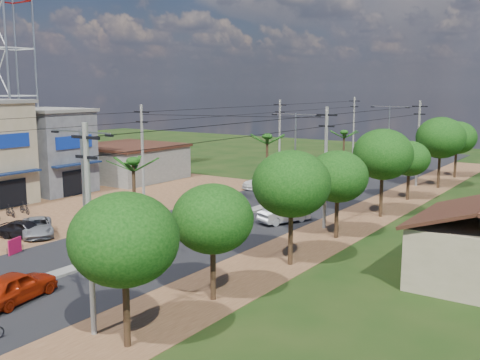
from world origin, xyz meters
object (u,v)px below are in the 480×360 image
object	(u,v)px
car_white_far	(264,182)
car_parked_dark	(24,230)
roadside_sign	(15,246)
car_red_near	(15,287)
car_silver_mid	(284,214)
car_parked_silver	(38,227)

from	to	relation	value
car_white_far	car_parked_dark	bearing A→B (deg)	-74.61
car_white_far	car_parked_dark	xyz separation A→B (m)	(-3.36, -25.85, -0.07)
roadside_sign	car_red_near	bearing A→B (deg)	-52.73
car_parked_dark	car_red_near	bearing A→B (deg)	-143.90
car_silver_mid	car_parked_dark	xyz separation A→B (m)	(-12.60, -14.04, -0.06)
car_silver_mid	roadside_sign	world-z (taller)	car_silver_mid
car_parked_silver	car_parked_dark	size ratio (longest dim) A/B	1.18
car_red_near	roadside_sign	distance (m)	8.58
car_parked_dark	car_parked_silver	bearing A→B (deg)	-23.80
car_parked_dark	car_silver_mid	bearing A→B (deg)	-59.14
car_red_near	car_white_far	bearing A→B (deg)	-89.20
car_parked_silver	car_parked_dark	xyz separation A→B (m)	(-0.11, -0.97, 0.02)
car_red_near	car_silver_mid	distance (m)	21.55
car_parked_silver	roadside_sign	distance (m)	4.41
car_parked_silver	roadside_sign	xyz separation A→B (m)	(2.61, -3.55, -0.10)
car_white_far	car_parked_dark	world-z (taller)	car_white_far
car_red_near	car_silver_mid	world-z (taller)	car_red_near
car_parked_silver	car_white_far	bearing A→B (deg)	26.63
car_silver_mid	car_parked_silver	world-z (taller)	car_silver_mid
car_parked_silver	car_parked_dark	world-z (taller)	car_parked_dark
car_white_far	car_parked_silver	size ratio (longest dim) A/B	1.10
car_parked_dark	roadside_sign	bearing A→B (deg)	-150.73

